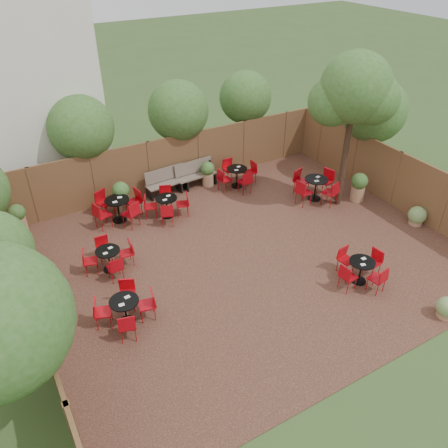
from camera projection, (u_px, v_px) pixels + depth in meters
ground at (247, 255)px, 13.63m from camera, size 80.00×80.00×0.00m
courtyard_paving at (247, 255)px, 13.63m from camera, size 12.00×10.00×0.02m
fence_back at (175, 162)px, 16.69m from camera, size 12.00×0.08×2.00m
fence_left at (32, 299)px, 10.58m from camera, size 0.08×10.00×2.00m
fence_right at (396, 179)px, 15.58m from camera, size 0.08×10.00×2.00m
neighbour_building at (12, 76)px, 15.33m from camera, size 5.00×4.00×8.00m
overhang_foliage at (157, 159)px, 13.00m from camera, size 15.82×10.69×2.72m
courtyard_tree at (355, 93)px, 13.93m from camera, size 2.48×2.38×5.23m
park_bench_left at (166, 181)px, 16.46m from camera, size 1.59×0.63×0.96m
park_bench_right at (195, 174)px, 16.94m from camera, size 1.59×0.61×0.97m
bistro_tables at (210, 219)px, 14.45m from camera, size 9.56×7.87×0.93m
planters at (186, 192)px, 15.65m from camera, size 11.33×4.47×1.09m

